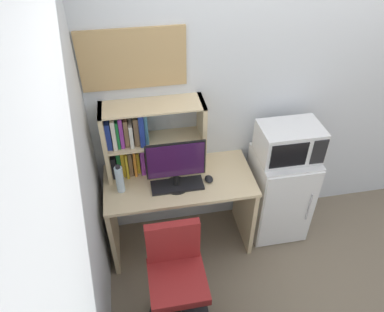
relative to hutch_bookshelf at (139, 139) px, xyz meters
The scene contains 11 objects.
wall_back 1.65m from the hutch_bookshelf, ahead, with size 6.40×0.04×2.60m, color silver.
desk 0.65m from the hutch_bookshelf, 31.57° to the right, with size 1.21×0.58×0.78m.
hutch_bookshelf is the anchor object (origin of this frame).
monitor 0.37m from the hutch_bookshelf, 44.71° to the right, with size 0.45×0.20×0.42m.
keyboard 0.47m from the hutch_bookshelf, 44.47° to the right, with size 0.41×0.16×0.02m, color black.
computer_mouse 0.64m from the hutch_bookshelf, 24.39° to the right, with size 0.07×0.09×0.04m, color black.
water_bottle 0.34m from the hutch_bookshelf, 128.78° to the right, with size 0.06×0.06×0.25m.
mini_fridge 1.37m from the hutch_bookshelf, ahead, with size 0.49×0.49×0.87m.
microwave 1.21m from the hutch_bookshelf, ahead, with size 0.50×0.34×0.28m.
desk_chair 1.11m from the hutch_bookshelf, 79.68° to the right, with size 0.46×0.46×0.88m.
wall_corkboard 0.62m from the hutch_bookshelf, 78.00° to the left, with size 0.76×0.02×0.44m, color tan.
Camera 1 is at (-1.24, -2.48, 2.79)m, focal length 34.47 mm.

